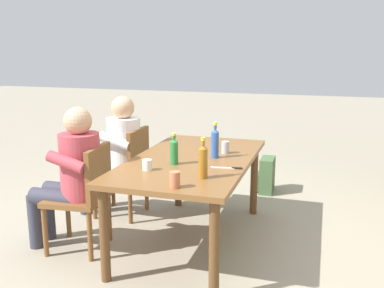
% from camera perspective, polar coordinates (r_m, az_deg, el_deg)
% --- Properties ---
extents(ground_plane, '(24.00, 24.00, 0.00)m').
position_cam_1_polar(ground_plane, '(3.84, 0.00, -12.57)').
color(ground_plane, gray).
extents(dining_table, '(1.75, 0.95, 0.74)m').
position_cam_1_polar(dining_table, '(3.61, 0.00, -3.14)').
color(dining_table, brown).
rests_on(dining_table, ground_plane).
extents(chair_near_left, '(0.45, 0.45, 0.87)m').
position_cam_1_polar(chair_near_left, '(4.28, -8.40, -3.02)').
color(chair_near_left, brown).
rests_on(chair_near_left, ground_plane).
extents(chair_near_right, '(0.48, 0.48, 0.87)m').
position_cam_1_polar(chair_near_right, '(3.62, -13.70, -6.15)').
color(chair_near_right, brown).
rests_on(chair_near_right, ground_plane).
extents(person_in_white_shirt, '(0.47, 0.61, 1.18)m').
position_cam_1_polar(person_in_white_shirt, '(4.28, -9.79, -0.74)').
color(person_in_white_shirt, white).
rests_on(person_in_white_shirt, ground_plane).
extents(person_in_plaid_shirt, '(0.47, 0.61, 1.18)m').
position_cam_1_polar(person_in_plaid_shirt, '(3.62, -15.39, -3.47)').
color(person_in_plaid_shirt, '#B7424C').
rests_on(person_in_plaid_shirt, ground_plane).
extents(bottle_amber, '(0.06, 0.06, 0.29)m').
position_cam_1_polar(bottle_amber, '(3.02, 1.45, -2.20)').
color(bottle_amber, '#996019').
rests_on(bottle_amber, dining_table).
extents(bottle_green, '(0.06, 0.06, 0.25)m').
position_cam_1_polar(bottle_green, '(3.38, -2.34, -0.90)').
color(bottle_green, '#287A38').
rests_on(bottle_green, dining_table).
extents(bottle_blue, '(0.06, 0.06, 0.30)m').
position_cam_1_polar(bottle_blue, '(3.58, 3.02, 0.18)').
color(bottle_blue, '#2D56A3').
rests_on(bottle_blue, dining_table).
extents(cup_terracotta, '(0.07, 0.07, 0.11)m').
position_cam_1_polar(cup_terracotta, '(2.84, -2.26, -4.68)').
color(cup_terracotta, '#BC6B47').
rests_on(cup_terracotta, dining_table).
extents(cup_steel, '(0.07, 0.07, 0.10)m').
position_cam_1_polar(cup_steel, '(3.75, 4.37, -0.44)').
color(cup_steel, '#B2B7BC').
rests_on(cup_steel, dining_table).
extents(cup_white, '(0.07, 0.07, 0.08)m').
position_cam_1_polar(cup_white, '(3.25, -5.87, -2.74)').
color(cup_white, white).
rests_on(cup_white, dining_table).
extents(table_knife, '(0.05, 0.24, 0.01)m').
position_cam_1_polar(table_knife, '(3.30, 4.86, -3.13)').
color(table_knife, silver).
rests_on(table_knife, dining_table).
extents(backpack_by_near_side, '(0.29, 0.21, 0.40)m').
position_cam_1_polar(backpack_by_near_side, '(5.06, 9.64, -4.10)').
color(backpack_by_near_side, '#47663D').
rests_on(backpack_by_near_side, ground_plane).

